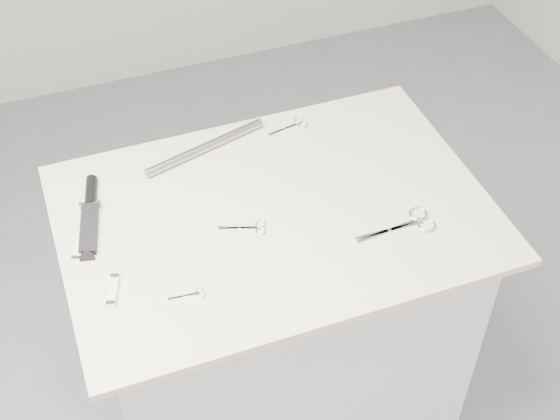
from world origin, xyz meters
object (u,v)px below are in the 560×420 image
object	(u,v)px
sheathed_knife	(90,211)
pocket_knife_b	(113,290)
embroidery_scissors_a	(251,228)
large_shears	(411,223)
pocket_knife_a	(80,247)
tiny_scissors	(191,295)
plinth	(276,332)
embroidery_scissors_b	(293,126)
metal_rail	(205,147)

from	to	relation	value
sheathed_knife	pocket_knife_b	bearing A→B (deg)	-166.66
embroidery_scissors_a	large_shears	bearing A→B (deg)	1.01
embroidery_scissors_a	pocket_knife_a	world-z (taller)	pocket_knife_a
large_shears	tiny_scissors	world-z (taller)	large_shears
plinth	pocket_knife_b	xyz separation A→B (m)	(-0.40, -0.11, 0.48)
embroidery_scissors_b	pocket_knife_b	size ratio (longest dim) A/B	1.35
pocket_knife_a	pocket_knife_b	xyz separation A→B (m)	(0.04, -0.15, 0.00)
embroidery_scissors_b	pocket_knife_a	distance (m)	0.65
embroidery_scissors_b	large_shears	bearing A→B (deg)	-85.39
embroidery_scissors_b	pocket_knife_b	xyz separation A→B (m)	(-0.56, -0.40, 0.00)
large_shears	sheathed_knife	world-z (taller)	sheathed_knife
large_shears	pocket_knife_a	size ratio (longest dim) A/B	2.45
large_shears	sheathed_knife	bearing A→B (deg)	155.00
plinth	large_shears	size ratio (longest dim) A/B	4.64
embroidery_scissors_a	sheathed_knife	size ratio (longest dim) A/B	0.44
large_shears	pocket_knife_b	bearing A→B (deg)	174.65
large_shears	pocket_knife_a	world-z (taller)	pocket_knife_a
tiny_scissors	pocket_knife_a	size ratio (longest dim) A/B	0.98
tiny_scissors	sheathed_knife	xyz separation A→B (m)	(-0.16, 0.32, 0.01)
metal_rail	pocket_knife_b	bearing A→B (deg)	-129.72
pocket_knife_a	metal_rail	xyz separation A→B (m)	(0.36, 0.23, 0.01)
tiny_scissors	metal_rail	distance (m)	0.47
embroidery_scissors_a	metal_rail	distance (m)	0.30
tiny_scissors	pocket_knife_b	bearing A→B (deg)	162.15
embroidery_scissors_a	embroidery_scissors_b	xyz separation A→B (m)	(0.23, 0.32, 0.00)
large_shears	tiny_scissors	distance (m)	0.53
large_shears	embroidery_scissors_b	world-z (taller)	large_shears
tiny_scissors	embroidery_scissors_a	bearing A→B (deg)	43.56
plinth	tiny_scissors	xyz separation A→B (m)	(-0.25, -0.18, 0.47)
embroidery_scissors_a	tiny_scissors	distance (m)	0.23
embroidery_scissors_a	pocket_knife_b	world-z (taller)	pocket_knife_b
tiny_scissors	sheathed_knife	bearing A→B (deg)	121.46
embroidery_scissors_b	pocket_knife_a	size ratio (longest dim) A/B	1.45
tiny_scissors	metal_rail	bearing A→B (deg)	75.33
plinth	tiny_scissors	distance (m)	0.56
embroidery_scissors_a	tiny_scissors	size ratio (longest dim) A/B	1.41
embroidery_scissors_b	embroidery_scissors_a	bearing A→B (deg)	-136.73
embroidery_scissors_b	metal_rail	xyz separation A→B (m)	(-0.25, -0.02, 0.01)
embroidery_scissors_b	pocket_knife_b	distance (m)	0.69
tiny_scissors	sheathed_knife	world-z (taller)	sheathed_knife
plinth	embroidery_scissors_a	size ratio (longest dim) A/B	8.19
sheathed_knife	metal_rail	size ratio (longest dim) A/B	0.73
large_shears	pocket_knife_a	bearing A→B (deg)	163.45
large_shears	sheathed_knife	xyz separation A→B (m)	(-0.69, 0.29, 0.01)
tiny_scissors	pocket_knife_a	bearing A→B (deg)	137.91
tiny_scissors	pocket_knife_b	world-z (taller)	pocket_knife_b
embroidery_scissors_a	embroidery_scissors_b	size ratio (longest dim) A/B	0.95
embroidery_scissors_b	tiny_scissors	bearing A→B (deg)	-142.78
embroidery_scissors_a	tiny_scissors	bearing A→B (deg)	-122.50
embroidery_scissors_a	sheathed_knife	world-z (taller)	sheathed_knife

